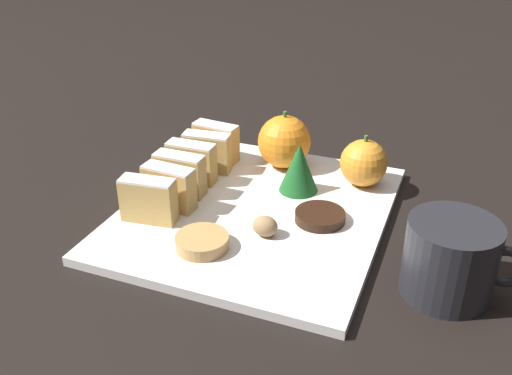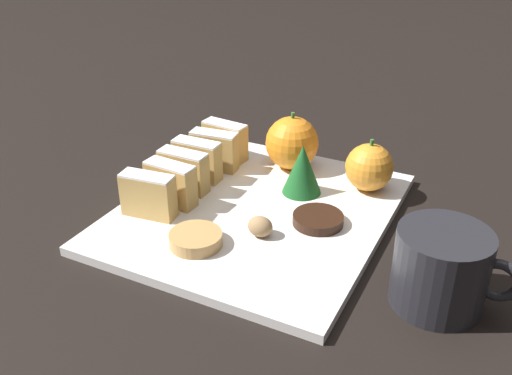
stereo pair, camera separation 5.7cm
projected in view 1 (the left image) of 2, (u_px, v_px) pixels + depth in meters
The scene contains 15 objects.
ground_plane at pixel (256, 216), 0.75m from camera, with size 6.00×6.00×0.00m, color black.
serving_platter at pixel (256, 212), 0.74m from camera, with size 0.33×0.37×0.01m.
stollen_slice_front at pixel (148, 200), 0.70m from camera, with size 0.07×0.03×0.06m.
stollen_slice_second at pixel (169, 187), 0.73m from camera, with size 0.07×0.03×0.06m.
stollen_slice_third at pixel (180, 174), 0.76m from camera, with size 0.07×0.03×0.06m.
stollen_slice_fourth at pixel (191, 162), 0.79m from camera, with size 0.07×0.03×0.06m.
stollen_slice_fifth at pixel (207, 152), 0.82m from camera, with size 0.07×0.03×0.06m.
stollen_slice_sixth at pixel (216, 142), 0.86m from camera, with size 0.07×0.03×0.06m.
orange_near at pixel (364, 163), 0.78m from camera, with size 0.07×0.07×0.07m.
orange_far at pixel (284, 142), 0.83m from camera, with size 0.08×0.08×0.09m.
walnut at pixel (265, 226), 0.68m from camera, with size 0.03×0.03×0.03m.
chocolate_cookie at pixel (319, 218), 0.71m from camera, with size 0.06×0.06×0.01m.
gingerbread_cookie at pixel (202, 242), 0.66m from camera, with size 0.06×0.06×0.02m.
evergreen_sprig at pixel (299, 167), 0.77m from camera, with size 0.05×0.05×0.07m.
coffee_mug at pixel (451, 259), 0.59m from camera, with size 0.12×0.10×0.08m.
Camera 1 is at (0.23, -0.59, 0.39)m, focal length 40.00 mm.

